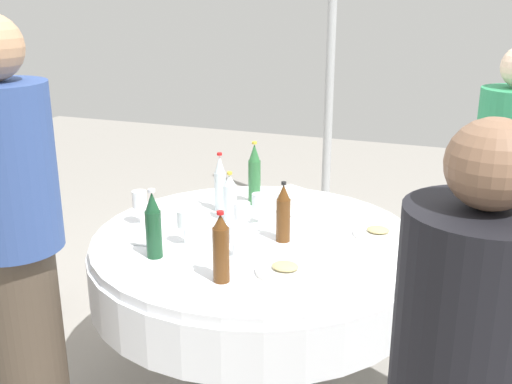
% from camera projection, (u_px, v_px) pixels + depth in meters
% --- Properties ---
extents(ground_plane, '(10.00, 10.00, 0.00)m').
position_uv_depth(ground_plane, '(256.00, 379.00, 2.90)').
color(ground_plane, gray).
extents(dining_table, '(1.46, 1.46, 0.74)m').
position_uv_depth(dining_table, '(256.00, 266.00, 2.71)').
color(dining_table, white).
rests_on(dining_table, ground_plane).
extents(bottle_dark_green_inner, '(0.06, 0.06, 0.29)m').
position_uv_depth(bottle_dark_green_inner, '(153.00, 226.00, 2.41)').
color(bottle_dark_green_inner, '#194728').
rests_on(bottle_dark_green_inner, dining_table).
extents(bottle_brown_far, '(0.06, 0.06, 0.28)m').
position_uv_depth(bottle_brown_far, '(221.00, 249.00, 2.21)').
color(bottle_brown_far, '#593314').
rests_on(bottle_brown_far, dining_table).
extents(bottle_brown_rear, '(0.06, 0.06, 0.27)m').
position_uv_depth(bottle_brown_rear, '(283.00, 214.00, 2.57)').
color(bottle_brown_rear, '#593314').
rests_on(bottle_brown_rear, dining_table).
extents(bottle_clear_front, '(0.06, 0.06, 0.29)m').
position_uv_depth(bottle_clear_front, '(220.00, 184.00, 2.93)').
color(bottle_clear_front, silver).
rests_on(bottle_clear_front, dining_table).
extents(bottle_clear_left, '(0.06, 0.06, 0.24)m').
position_uv_depth(bottle_clear_left, '(230.00, 198.00, 2.80)').
color(bottle_clear_left, silver).
rests_on(bottle_clear_left, dining_table).
extents(bottle_green_north, '(0.06, 0.06, 0.32)m').
position_uv_depth(bottle_green_north, '(254.00, 175.00, 3.02)').
color(bottle_green_north, '#2D6B38').
rests_on(bottle_green_north, dining_table).
extents(wine_glass_front, '(0.07, 0.07, 0.15)m').
position_uv_depth(wine_glass_front, '(242.00, 212.00, 2.64)').
color(wine_glass_front, white).
rests_on(wine_glass_front, dining_table).
extents(wine_glass_left, '(0.06, 0.06, 0.15)m').
position_uv_depth(wine_glass_left, '(258.00, 203.00, 2.77)').
color(wine_glass_left, white).
rests_on(wine_glass_left, dining_table).
extents(wine_glass_north, '(0.06, 0.06, 0.15)m').
position_uv_depth(wine_glass_north, '(184.00, 220.00, 2.54)').
color(wine_glass_north, white).
rests_on(wine_glass_north, dining_table).
extents(wine_glass_near, '(0.07, 0.07, 0.16)m').
position_uv_depth(wine_glass_near, '(140.00, 201.00, 2.76)').
color(wine_glass_near, white).
rests_on(wine_glass_near, dining_table).
extents(wine_glass_right, '(0.07, 0.07, 0.14)m').
position_uv_depth(wine_glass_right, '(233.00, 234.00, 2.42)').
color(wine_glass_right, white).
rests_on(wine_glass_right, dining_table).
extents(plate_right, '(0.22, 0.22, 0.02)m').
position_uv_depth(plate_right, '(171.00, 211.00, 2.94)').
color(plate_right, white).
rests_on(plate_right, dining_table).
extents(plate_east, '(0.22, 0.22, 0.04)m').
position_uv_depth(plate_east, '(378.00, 233.00, 2.67)').
color(plate_east, white).
rests_on(plate_east, dining_table).
extents(plate_outer, '(0.23, 0.23, 0.04)m').
position_uv_depth(plate_outer, '(285.00, 270.00, 2.31)').
color(plate_outer, white).
rests_on(plate_outer, dining_table).
extents(spoon_far, '(0.18, 0.05, 0.00)m').
position_uv_depth(spoon_far, '(132.00, 244.00, 2.57)').
color(spoon_far, silver).
rests_on(spoon_far, dining_table).
extents(spoon_rear, '(0.18, 0.04, 0.00)m').
position_uv_depth(spoon_rear, '(325.00, 218.00, 2.87)').
color(spoon_rear, silver).
rests_on(spoon_rear, dining_table).
extents(fork_front, '(0.17, 0.09, 0.00)m').
position_uv_depth(fork_front, '(281.00, 213.00, 2.93)').
color(fork_front, silver).
rests_on(fork_front, dining_table).
extents(folded_napkin, '(0.23, 0.23, 0.02)m').
position_uv_depth(folded_napkin, '(290.00, 193.00, 3.19)').
color(folded_napkin, white).
rests_on(folded_napkin, dining_table).
extents(person_rear, '(0.34, 0.34, 1.54)m').
position_uv_depth(person_rear, '(505.00, 200.00, 2.94)').
color(person_rear, '#4C3F33').
rests_on(person_rear, ground_plane).
extents(person_front, '(0.34, 0.34, 1.70)m').
position_uv_depth(person_front, '(16.00, 247.00, 2.16)').
color(person_front, '#4C3F33').
rests_on(person_front, ground_plane).
extents(chair_north, '(0.42, 0.42, 0.87)m').
position_uv_depth(chair_north, '(13.00, 245.00, 3.13)').
color(chair_north, brown).
rests_on(chair_north, ground_plane).
extents(tent_pole_secondary, '(0.07, 0.07, 2.45)m').
position_uv_depth(tent_pole_secondary, '(330.00, 64.00, 4.67)').
color(tent_pole_secondary, '#B2B5B7').
rests_on(tent_pole_secondary, ground_plane).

